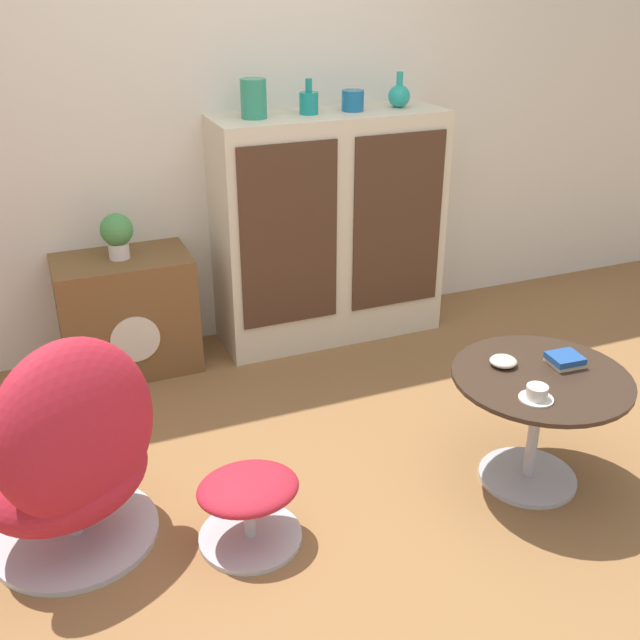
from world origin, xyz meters
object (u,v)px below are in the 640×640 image
object	(u,v)px
bowl	(503,361)
egg_chair	(71,455)
ottoman	(249,500)
potted_plant	(117,233)
vase_leftmost	(254,99)
vase_rightmost	(399,95)
book_stack	(565,360)
tv_console	(127,314)
teacup	(537,394)
coffee_table	(537,407)
vase_inner_right	(353,101)
vase_inner_left	(309,102)
sideboard	(329,229)

from	to	relation	value
bowl	egg_chair	bearing A→B (deg)	173.80
ottoman	potted_plant	world-z (taller)	potted_plant
vase_leftmost	vase_rightmost	bearing A→B (deg)	0.00
vase_leftmost	potted_plant	xyz separation A→B (m)	(-0.70, 0.00, -0.58)
book_stack	egg_chair	bearing A→B (deg)	171.88
tv_console	teacup	xyz separation A→B (m)	(1.19, -1.68, 0.20)
egg_chair	coffee_table	xyz separation A→B (m)	(1.69, -0.29, -0.04)
vase_leftmost	vase_inner_right	size ratio (longest dim) A/B	1.64
vase_leftmost	teacup	world-z (taller)	vase_leftmost
vase_inner_right	vase_inner_left	bearing A→B (deg)	-180.00
coffee_table	tv_console	bearing A→B (deg)	130.35
sideboard	coffee_table	distance (m)	1.58
teacup	bowl	bearing A→B (deg)	81.96
vase_leftmost	vase_inner_left	size ratio (longest dim) A/B	1.08
sideboard	egg_chair	world-z (taller)	sideboard
tv_console	ottoman	xyz separation A→B (m)	(0.17, -1.46, -0.12)
egg_chair	book_stack	world-z (taller)	egg_chair
coffee_table	vase_inner_left	xyz separation A→B (m)	(-0.33, 1.54, 0.93)
tv_console	potted_plant	xyz separation A→B (m)	(-0.00, 0.00, 0.43)
potted_plant	book_stack	world-z (taller)	potted_plant
ottoman	potted_plant	distance (m)	1.57
egg_chair	ottoman	distance (m)	0.63
ottoman	vase_leftmost	world-z (taller)	vase_leftmost
vase_leftmost	vase_rightmost	size ratio (longest dim) A/B	1.03
tv_console	egg_chair	world-z (taller)	egg_chair
tv_console	vase_inner_right	bearing A→B (deg)	-0.05
tv_console	vase_rightmost	world-z (taller)	vase_rightmost
bowl	potted_plant	bearing A→B (deg)	130.63
vase_leftmost	vase_inner_left	xyz separation A→B (m)	(0.28, -0.00, -0.03)
vase_rightmost	vase_inner_right	bearing A→B (deg)	180.00
sideboard	ottoman	world-z (taller)	sideboard
vase_leftmost	vase_inner_right	bearing A→B (deg)	0.00
vase_leftmost	potted_plant	distance (m)	0.91
ottoman	vase_leftmost	bearing A→B (deg)	70.19
egg_chair	ottoman	size ratio (longest dim) A/B	2.22
tv_console	egg_chair	bearing A→B (deg)	-106.87
tv_console	vase_inner_left	world-z (taller)	vase_inner_left
egg_chair	coffee_table	world-z (taller)	egg_chair
egg_chair	coffee_table	size ratio (longest dim) A/B	1.23
egg_chair	book_stack	size ratio (longest dim) A/B	6.14
coffee_table	potted_plant	xyz separation A→B (m)	(-1.32, 1.55, 0.38)
egg_chair	vase_leftmost	bearing A→B (deg)	49.20
coffee_table	potted_plant	world-z (taller)	potted_plant
sideboard	egg_chair	xyz separation A→B (m)	(-1.47, -1.25, -0.23)
ottoman	bowl	size ratio (longest dim) A/B	3.56
egg_chair	vase_inner_right	bearing A→B (deg)	38.06
tv_console	vase_inner_right	xyz separation A→B (m)	(1.22, -0.00, 0.96)
coffee_table	vase_inner_left	size ratio (longest dim) A/B	3.99
potted_plant	vase_leftmost	bearing A→B (deg)	-0.15
bowl	book_stack	bearing A→B (deg)	-21.21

